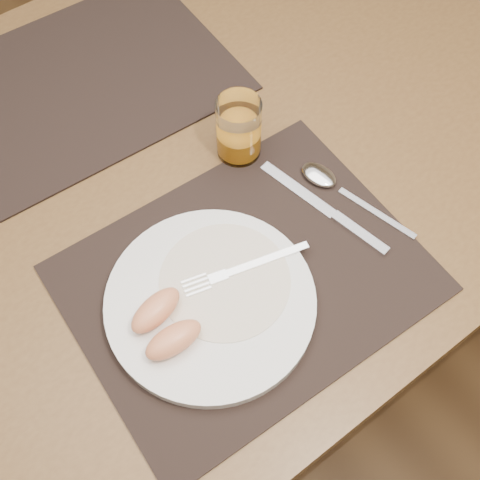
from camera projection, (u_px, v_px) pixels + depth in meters
name	position (u px, v px, depth m)	size (l,w,h in m)	color
ground	(197.00, 343.00, 1.54)	(5.00, 5.00, 0.00)	brown
table	(171.00, 198.00, 0.96)	(1.40, 0.90, 0.75)	brown
placemat_near	(246.00, 278.00, 0.80)	(0.45, 0.35, 0.00)	black
placemat_far	(87.00, 80.00, 0.97)	(0.45, 0.35, 0.00)	black
plate	(210.00, 302.00, 0.77)	(0.27, 0.27, 0.02)	white
plate_dressing	(225.00, 280.00, 0.77)	(0.17, 0.17, 0.00)	white
fork	(235.00, 271.00, 0.78)	(0.17, 0.06, 0.00)	silver
knife	(333.00, 215.00, 0.84)	(0.06, 0.22, 0.01)	silver
spoon	(327.00, 180.00, 0.86)	(0.07, 0.19, 0.01)	silver
juice_glass	(239.00, 131.00, 0.86)	(0.07, 0.07, 0.10)	white
grapefruit_wedges	(164.00, 325.00, 0.73)	(0.08, 0.09, 0.03)	#E8915E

